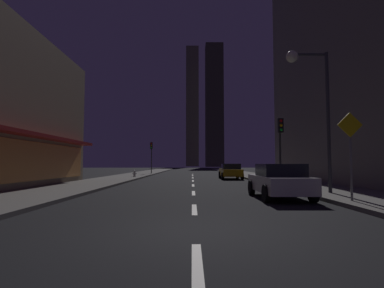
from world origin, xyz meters
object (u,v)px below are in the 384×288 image
at_px(pedestrian_crossing_sign, 350,148).
at_px(fire_hydrant_far_left, 134,174).
at_px(traffic_light_far_left, 151,151).
at_px(car_parked_far, 230,171).
at_px(street_lamp_right, 309,86).
at_px(traffic_light_near_right, 280,136).
at_px(car_parked_near, 278,181).

bearing_deg(pedestrian_crossing_sign, fire_hydrant_far_left, 120.47).
relative_size(fire_hydrant_far_left, pedestrian_crossing_sign, 0.21).
xyz_separation_m(traffic_light_far_left, pedestrian_crossing_sign, (11.10, -28.98, -1.18)).
height_order(car_parked_far, traffic_light_far_left, traffic_light_far_left).
bearing_deg(street_lamp_right, traffic_light_near_right, 88.64).
bearing_deg(car_parked_far, traffic_light_near_right, -78.99).
bearing_deg(pedestrian_crossing_sign, car_parked_far, 96.42).
distance_m(traffic_light_far_left, pedestrian_crossing_sign, 31.06).
height_order(traffic_light_near_right, pedestrian_crossing_sign, traffic_light_near_right).
height_order(car_parked_far, traffic_light_near_right, traffic_light_near_right).
bearing_deg(fire_hydrant_far_left, pedestrian_crossing_sign, -59.53).
relative_size(car_parked_near, pedestrian_crossing_sign, 1.34).
bearing_deg(traffic_light_far_left, car_parked_far, -50.94).
distance_m(car_parked_far, street_lamp_right, 15.54).
bearing_deg(traffic_light_near_right, traffic_light_far_left, 117.67).
bearing_deg(street_lamp_right, car_parked_far, 96.85).
relative_size(street_lamp_right, pedestrian_crossing_sign, 2.09).
relative_size(car_parked_far, traffic_light_near_right, 1.01).
bearing_deg(car_parked_far, traffic_light_far_left, 129.06).
bearing_deg(traffic_light_far_left, car_parked_near, -71.37).
xyz_separation_m(car_parked_near, traffic_light_near_right, (1.90, 6.02, 2.45)).
bearing_deg(car_parked_near, street_lamp_right, 28.50).
height_order(traffic_light_far_left, street_lamp_right, street_lamp_right).
bearing_deg(fire_hydrant_far_left, street_lamp_right, -55.80).
height_order(car_parked_near, street_lamp_right, street_lamp_right).
xyz_separation_m(traffic_light_near_right, street_lamp_right, (-0.12, -5.05, 1.87)).
relative_size(car_parked_far, traffic_light_far_left, 1.01).
relative_size(car_parked_far, fire_hydrant_far_left, 6.48).
height_order(car_parked_near, car_parked_far, same).
xyz_separation_m(car_parked_far, pedestrian_crossing_sign, (2.00, -17.77, 1.28)).
xyz_separation_m(car_parked_far, fire_hydrant_far_left, (-9.50, 1.78, -0.29)).
xyz_separation_m(car_parked_far, traffic_light_far_left, (-9.10, 11.22, 2.45)).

